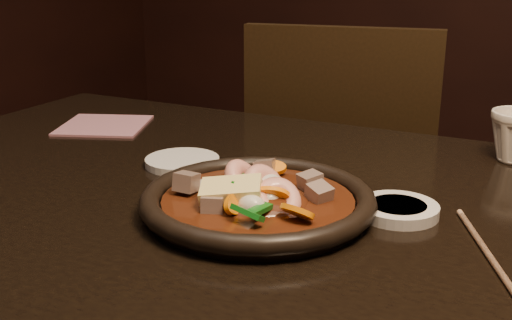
% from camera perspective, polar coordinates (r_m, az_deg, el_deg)
% --- Properties ---
extents(table, '(1.60, 0.90, 0.75)m').
position_cam_1_polar(table, '(0.83, 7.42, -10.37)').
color(table, black).
rests_on(table, floor).
extents(chair, '(0.50, 0.50, 0.92)m').
position_cam_1_polar(chair, '(1.57, 7.80, -3.25)').
color(chair, black).
rests_on(chair, floor).
extents(plate, '(0.30, 0.30, 0.03)m').
position_cam_1_polar(plate, '(0.81, 0.17, -3.74)').
color(plate, black).
rests_on(plate, table).
extents(stirfry, '(0.20, 0.21, 0.06)m').
position_cam_1_polar(stirfry, '(0.81, 0.20, -3.29)').
color(stirfry, '#3B180A').
rests_on(stirfry, plate).
extents(soy_dish, '(0.10, 0.10, 0.01)m').
position_cam_1_polar(soy_dish, '(0.83, 12.47, -4.32)').
color(soy_dish, silver).
rests_on(soy_dish, table).
extents(saucer_left, '(0.12, 0.12, 0.01)m').
position_cam_1_polar(saucer_left, '(1.00, -6.57, -0.14)').
color(saucer_left, silver).
rests_on(saucer_left, table).
extents(chopsticks, '(0.11, 0.23, 0.01)m').
position_cam_1_polar(chopsticks, '(0.74, 20.03, -8.01)').
color(chopsticks, tan).
rests_on(chopsticks, table).
extents(napkin, '(0.20, 0.20, 0.00)m').
position_cam_1_polar(napkin, '(1.25, -13.35, 3.02)').
color(napkin, '#A1636F').
rests_on(napkin, table).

